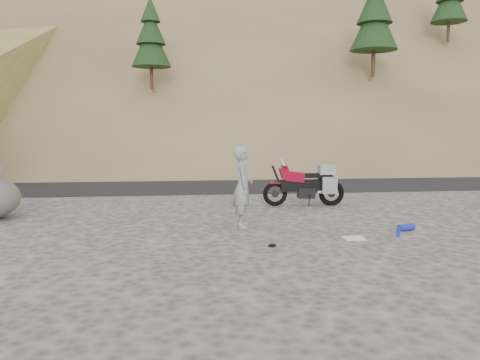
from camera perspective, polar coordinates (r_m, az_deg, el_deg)
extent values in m
plane|color=#484642|center=(10.88, 5.42, -5.92)|extent=(140.00, 140.00, 0.00)
cube|color=black|center=(19.66, 0.14, -0.27)|extent=(120.00, 7.00, 0.05)
cube|color=brown|center=(41.00, -0.34, 14.52)|extent=(110.00, 51.90, 46.72)
cube|color=brown|center=(41.04, -0.34, 14.94)|extent=(110.00, 43.28, 36.46)
cube|color=brown|center=(61.65, -2.34, 17.49)|extent=(120.00, 40.00, 30.00)
cylinder|color=#351F13|center=(24.60, -10.73, 12.42)|extent=(0.17, 0.17, 1.40)
cone|color=black|center=(24.80, -10.80, 15.97)|extent=(2.00, 2.00, 2.25)
cone|color=black|center=(24.96, -10.85, 17.90)|extent=(1.50, 1.50, 1.76)
cone|color=black|center=(25.14, -10.89, 19.81)|extent=(1.00, 1.00, 1.26)
cylinder|color=#351F13|center=(27.59, 15.93, 13.84)|extent=(0.22, 0.22, 1.82)
cone|color=black|center=(27.92, 16.06, 17.92)|extent=(2.60, 2.60, 2.92)
cone|color=black|center=(28.16, 16.14, 20.13)|extent=(1.95, 1.95, 2.28)
cylinder|color=#351F13|center=(33.21, 24.06, 16.40)|extent=(0.18, 0.18, 1.54)
cone|color=black|center=(33.56, 24.20, 19.25)|extent=(2.20, 2.20, 2.48)
torus|color=black|center=(13.83, 4.30, -1.70)|extent=(0.73, 0.15, 0.72)
cylinder|color=black|center=(13.83, 4.30, -1.70)|extent=(0.22, 0.07, 0.22)
torus|color=black|center=(14.19, 11.09, -1.59)|extent=(0.77, 0.18, 0.77)
cylinder|color=black|center=(14.19, 11.09, -1.59)|extent=(0.24, 0.09, 0.24)
cylinder|color=black|center=(13.79, 4.67, -0.03)|extent=(0.41, 0.08, 0.89)
cylinder|color=black|center=(13.77, 5.32, 1.70)|extent=(0.07, 0.68, 0.05)
cube|color=black|center=(13.94, 7.64, -0.67)|extent=(1.32, 0.30, 0.33)
cube|color=black|center=(14.00, 8.07, -1.56)|extent=(0.50, 0.34, 0.31)
cube|color=maroon|center=(13.86, 6.64, 0.44)|extent=(0.58, 0.34, 0.34)
cube|color=maroon|center=(13.79, 5.45, 0.97)|extent=(0.34, 0.38, 0.39)
cube|color=silver|center=(13.75, 5.15, 2.15)|extent=(0.14, 0.33, 0.28)
cube|color=black|center=(13.97, 8.76, 0.54)|extent=(0.61, 0.26, 0.13)
cube|color=black|center=(14.08, 10.40, 0.38)|extent=(0.39, 0.21, 0.11)
cube|color=#ABACB0|center=(13.84, 10.86, -0.65)|extent=(0.44, 0.14, 0.49)
cube|color=#ABACB0|center=(14.38, 10.26, -0.36)|extent=(0.44, 0.14, 0.49)
cube|color=gray|center=(14.06, 10.51, 1.27)|extent=(0.47, 0.39, 0.28)
cube|color=maroon|center=(13.78, 4.31, -0.35)|extent=(0.33, 0.14, 0.04)
cylinder|color=black|center=(13.85, 8.46, -2.43)|extent=(0.03, 0.23, 0.40)
cylinder|color=#ABACB0|center=(13.97, 10.40, -1.39)|extent=(0.50, 0.11, 0.14)
imported|color=gray|center=(11.05, 0.31, -5.70)|extent=(0.50, 0.72, 1.90)
cube|color=white|center=(10.19, 13.72, -6.90)|extent=(0.45, 0.40, 0.01)
cylinder|color=#1A2C9C|center=(11.25, 19.61, -5.46)|extent=(0.41, 0.24, 0.15)
cylinder|color=#1A2C9C|center=(10.58, 18.75, -6.00)|extent=(0.09, 0.09, 0.22)
cube|color=black|center=(9.28, 3.95, -7.97)|extent=(0.16, 0.16, 0.04)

